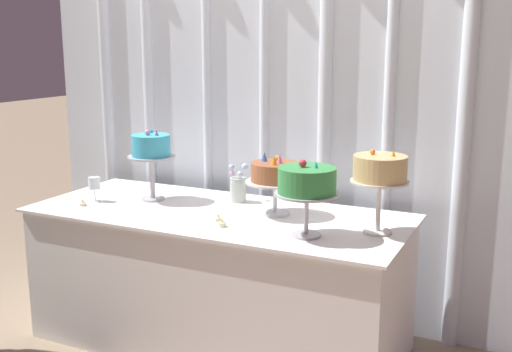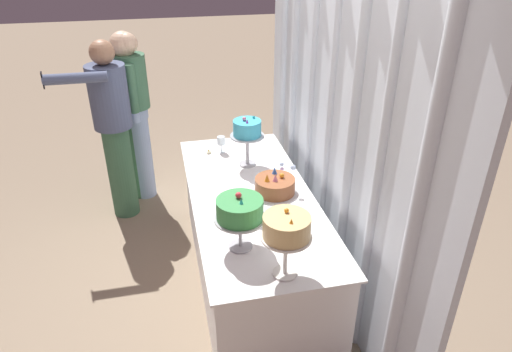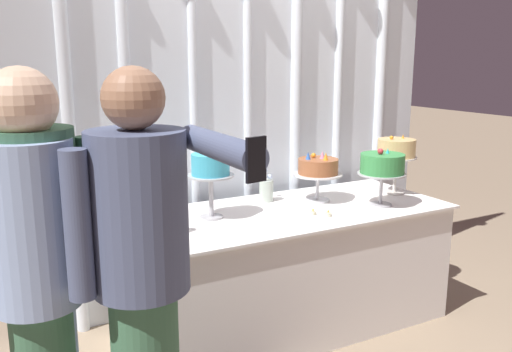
{
  "view_description": "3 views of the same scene",
  "coord_description": "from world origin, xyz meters",
  "px_view_note": "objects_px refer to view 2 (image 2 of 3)",
  "views": [
    {
      "loc": [
        1.55,
        -2.66,
        1.63
      ],
      "look_at": [
        0.18,
        0.2,
        0.94
      ],
      "focal_mm": 43.34,
      "sensor_mm": 36.0,
      "label": 1
    },
    {
      "loc": [
        2.69,
        -0.46,
        2.4
      ],
      "look_at": [
        -0.02,
        0.14,
        0.88
      ],
      "focal_mm": 31.89,
      "sensor_mm": 36.0,
      "label": 2
    },
    {
      "loc": [
        -1.64,
        -2.57,
        1.65
      ],
      "look_at": [
        -0.13,
        0.23,
        0.95
      ],
      "focal_mm": 37.85,
      "sensor_mm": 36.0,
      "label": 3
    }
  ],
  "objects_px": {
    "guest_man_pink_jacket": "(136,111)",
    "tealight_near_right": "(223,208)",
    "cake_table": "(252,238)",
    "tealight_near_left": "(232,202)",
    "wine_glass": "(221,141)",
    "tealight_far_left": "(209,152)",
    "guest_man_dark_suit": "(132,110)",
    "flower_vase": "(285,181)",
    "cake_display_rightmost": "(287,229)",
    "cake_display_midright": "(240,211)",
    "guest_girl_blue_dress": "(113,125)",
    "cake_display_leftmost": "(247,131)",
    "cake_display_midleft": "(275,187)"
  },
  "relations": [
    {
      "from": "cake_table",
      "to": "cake_display_leftmost",
      "type": "relative_size",
      "value": 4.97
    },
    {
      "from": "cake_table",
      "to": "flower_vase",
      "type": "bearing_deg",
      "value": 90.37
    },
    {
      "from": "cake_display_rightmost",
      "to": "guest_man_dark_suit",
      "type": "bearing_deg",
      "value": -160.44
    },
    {
      "from": "tealight_near_right",
      "to": "guest_girl_blue_dress",
      "type": "distance_m",
      "value": 1.53
    },
    {
      "from": "cake_table",
      "to": "tealight_near_left",
      "type": "xyz_separation_m",
      "value": [
        0.09,
        -0.15,
        0.39
      ]
    },
    {
      "from": "tealight_near_left",
      "to": "guest_man_pink_jacket",
      "type": "xyz_separation_m",
      "value": [
        -1.56,
        -0.64,
        0.14
      ]
    },
    {
      "from": "cake_display_midright",
      "to": "guest_girl_blue_dress",
      "type": "height_order",
      "value": "guest_girl_blue_dress"
    },
    {
      "from": "cake_table",
      "to": "guest_man_pink_jacket",
      "type": "distance_m",
      "value": 1.75
    },
    {
      "from": "cake_display_leftmost",
      "to": "wine_glass",
      "type": "xyz_separation_m",
      "value": [
        -0.28,
        -0.17,
        -0.19
      ]
    },
    {
      "from": "flower_vase",
      "to": "tealight_far_left",
      "type": "distance_m",
      "value": 0.86
    },
    {
      "from": "cake_display_midright",
      "to": "tealight_near_right",
      "type": "bearing_deg",
      "value": -174.96
    },
    {
      "from": "cake_display_midleft",
      "to": "guest_man_dark_suit",
      "type": "bearing_deg",
      "value": -152.62
    },
    {
      "from": "cake_display_leftmost",
      "to": "tealight_far_left",
      "type": "height_order",
      "value": "cake_display_leftmost"
    },
    {
      "from": "cake_display_rightmost",
      "to": "flower_vase",
      "type": "relative_size",
      "value": 1.86
    },
    {
      "from": "cake_display_midright",
      "to": "tealight_near_left",
      "type": "xyz_separation_m",
      "value": [
        -0.48,
        0.03,
        -0.24
      ]
    },
    {
      "from": "cake_display_leftmost",
      "to": "tealight_near_right",
      "type": "bearing_deg",
      "value": -25.47
    },
    {
      "from": "cake_table",
      "to": "guest_man_dark_suit",
      "type": "bearing_deg",
      "value": -150.84
    },
    {
      "from": "cake_table",
      "to": "cake_display_rightmost",
      "type": "distance_m",
      "value": 1.09
    },
    {
      "from": "wine_glass",
      "to": "tealight_far_left",
      "type": "height_order",
      "value": "wine_glass"
    },
    {
      "from": "flower_vase",
      "to": "guest_man_dark_suit",
      "type": "bearing_deg",
      "value": -144.18
    },
    {
      "from": "cake_table",
      "to": "guest_girl_blue_dress",
      "type": "relative_size",
      "value": 1.24
    },
    {
      "from": "flower_vase",
      "to": "guest_girl_blue_dress",
      "type": "bearing_deg",
      "value": -133.58
    },
    {
      "from": "cake_display_midleft",
      "to": "guest_man_dark_suit",
      "type": "distance_m",
      "value": 2.0
    },
    {
      "from": "guest_man_dark_suit",
      "to": "cake_display_midright",
      "type": "bearing_deg",
      "value": 17.32
    },
    {
      "from": "cake_table",
      "to": "guest_girl_blue_dress",
      "type": "distance_m",
      "value": 1.61
    },
    {
      "from": "tealight_near_left",
      "to": "cake_display_leftmost",
      "type": "bearing_deg",
      "value": 158.1
    },
    {
      "from": "wine_glass",
      "to": "tealight_far_left",
      "type": "bearing_deg",
      "value": -88.31
    },
    {
      "from": "tealight_near_left",
      "to": "cake_display_rightmost",
      "type": "bearing_deg",
      "value": 11.69
    },
    {
      "from": "tealight_far_left",
      "to": "guest_man_dark_suit",
      "type": "distance_m",
      "value": 0.99
    },
    {
      "from": "cake_display_leftmost",
      "to": "tealight_near_left",
      "type": "xyz_separation_m",
      "value": [
        0.55,
        -0.22,
        -0.28
      ]
    },
    {
      "from": "wine_glass",
      "to": "flower_vase",
      "type": "xyz_separation_m",
      "value": [
        0.73,
        0.34,
        -0.02
      ]
    },
    {
      "from": "cake_display_midleft",
      "to": "tealight_far_left",
      "type": "xyz_separation_m",
      "value": [
        -1.02,
        -0.3,
        -0.2
      ]
    },
    {
      "from": "cake_display_rightmost",
      "to": "wine_glass",
      "type": "distance_m",
      "value": 1.61
    },
    {
      "from": "guest_girl_blue_dress",
      "to": "wine_glass",
      "type": "bearing_deg",
      "value": 63.91
    },
    {
      "from": "guest_man_dark_suit",
      "to": "flower_vase",
      "type": "bearing_deg",
      "value": 35.82
    },
    {
      "from": "flower_vase",
      "to": "guest_girl_blue_dress",
      "type": "distance_m",
      "value": 1.69
    },
    {
      "from": "wine_glass",
      "to": "cake_display_rightmost",
      "type": "bearing_deg",
      "value": 3.77
    },
    {
      "from": "cake_display_rightmost",
      "to": "cake_display_midright",
      "type": "bearing_deg",
      "value": -146.25
    },
    {
      "from": "wine_glass",
      "to": "guest_man_dark_suit",
      "type": "bearing_deg",
      "value": -135.81
    },
    {
      "from": "cake_table",
      "to": "cake_display_leftmost",
      "type": "bearing_deg",
      "value": 171.75
    },
    {
      "from": "cake_display_rightmost",
      "to": "guest_girl_blue_dress",
      "type": "distance_m",
      "value": 2.26
    },
    {
      "from": "wine_glass",
      "to": "guest_man_pink_jacket",
      "type": "bearing_deg",
      "value": -136.52
    },
    {
      "from": "cake_display_midleft",
      "to": "guest_man_pink_jacket",
      "type": "relative_size",
      "value": 0.2
    },
    {
      "from": "cake_display_midright",
      "to": "guest_man_pink_jacket",
      "type": "bearing_deg",
      "value": -163.44
    },
    {
      "from": "guest_man_pink_jacket",
      "to": "tealight_near_right",
      "type": "bearing_deg",
      "value": 19.4
    },
    {
      "from": "tealight_far_left",
      "to": "guest_girl_blue_dress",
      "type": "relative_size",
      "value": 0.02
    },
    {
      "from": "cake_table",
      "to": "tealight_near_right",
      "type": "distance_m",
      "value": 0.47
    },
    {
      "from": "cake_table",
      "to": "cake_display_midright",
      "type": "bearing_deg",
      "value": -17.99
    },
    {
      "from": "tealight_near_left",
      "to": "flower_vase",
      "type": "bearing_deg",
      "value": 103.17
    },
    {
      "from": "cake_table",
      "to": "cake_display_midright",
      "type": "distance_m",
      "value": 0.87
    }
  ]
}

